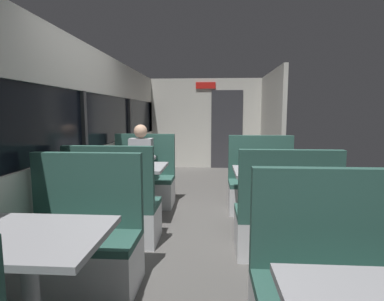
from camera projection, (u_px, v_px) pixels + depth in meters
name	position (u px, v px, depth m)	size (l,w,h in m)	color
ground_plane	(198.00, 227.00, 3.85)	(3.30, 9.20, 0.02)	#514F4C
carriage_window_panel_left	(83.00, 139.00, 3.81)	(0.09, 8.48, 2.30)	beige
carriage_end_bulkhead	(208.00, 124.00, 7.86)	(2.90, 0.11, 2.30)	beige
carriage_aisle_panel_right	(271.00, 126.00, 6.58)	(0.08, 2.40, 2.30)	beige
dining_table_near_window	(28.00, 251.00, 1.76)	(0.90, 0.70, 0.74)	#9E9EA3
bench_near_window_facing_entry	(82.00, 248.00, 2.49)	(0.95, 0.50, 1.10)	silver
dining_table_mid_window	(131.00, 173.00, 4.00)	(0.90, 0.70, 0.74)	#9E9EA3
bench_mid_window_facing_end	(115.00, 214.00, 3.34)	(0.95, 0.50, 1.10)	silver
bench_mid_window_facing_entry	(143.00, 184.00, 4.73)	(0.95, 0.50, 1.10)	silver
dining_table_rear_aisle	(271.00, 179.00, 3.68)	(0.90, 0.70, 0.74)	#9E9EA3
bench_rear_aisle_facing_end	(284.00, 224.00, 3.03)	(0.95, 0.50, 1.10)	silver
bench_rear_aisle_facing_entry	(261.00, 189.00, 4.41)	(0.95, 0.50, 1.10)	silver
seated_passenger	(142.00, 172.00, 4.63)	(0.47, 0.55, 1.26)	#26262D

